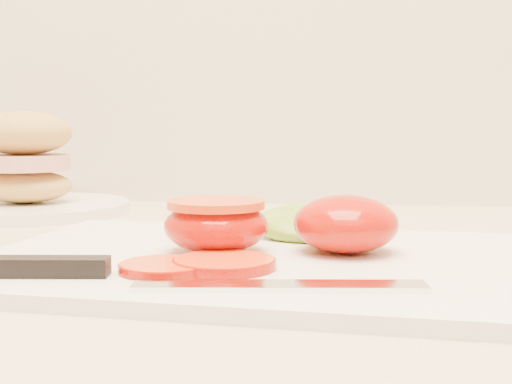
# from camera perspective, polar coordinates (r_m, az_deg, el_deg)

# --- Properties ---
(cutting_board) EXTENTS (0.42, 0.32, 0.01)m
(cutting_board) POSITION_cam_1_polar(r_m,az_deg,el_deg) (0.52, -0.13, -5.63)
(cutting_board) COLOR white
(cutting_board) RESTS_ON counter
(tomato_half_dome) EXTENTS (0.08, 0.08, 0.04)m
(tomato_half_dome) POSITION_cam_1_polar(r_m,az_deg,el_deg) (0.53, 7.20, -2.54)
(tomato_half_dome) COLOR red
(tomato_half_dome) RESTS_ON cutting_board
(tomato_half_cut) EXTENTS (0.08, 0.08, 0.04)m
(tomato_half_cut) POSITION_cam_1_polar(r_m,az_deg,el_deg) (0.53, -3.20, -2.54)
(tomato_half_cut) COLOR red
(tomato_half_cut) RESTS_ON cutting_board
(tomato_slice_0) EXTENTS (0.07, 0.07, 0.01)m
(tomato_slice_0) POSITION_cam_1_polar(r_m,az_deg,el_deg) (0.47, -2.56, -5.73)
(tomato_slice_0) COLOR #F1551C
(tomato_slice_0) RESTS_ON cutting_board
(tomato_slice_1) EXTENTS (0.06, 0.06, 0.01)m
(tomato_slice_1) POSITION_cam_1_polar(r_m,az_deg,el_deg) (0.47, -7.29, -5.98)
(tomato_slice_1) COLOR #F1551C
(tomato_slice_1) RESTS_ON cutting_board
(lettuce_leaf_0) EXTENTS (0.11, 0.08, 0.02)m
(lettuce_leaf_0) POSITION_cam_1_polar(r_m,az_deg,el_deg) (0.59, 4.80, -2.54)
(lettuce_leaf_0) COLOR #8FBC31
(lettuce_leaf_0) RESTS_ON cutting_board
(knife) EXTENTS (0.28, 0.05, 0.01)m
(knife) POSITION_cam_1_polar(r_m,az_deg,el_deg) (0.44, -9.94, -6.48)
(knife) COLOR silver
(knife) RESTS_ON cutting_board
(sandwich_plate) EXTENTS (0.24, 0.24, 0.12)m
(sandwich_plate) POSITION_cam_1_polar(r_m,az_deg,el_deg) (0.86, -18.00, 1.17)
(sandwich_plate) COLOR white
(sandwich_plate) RESTS_ON counter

